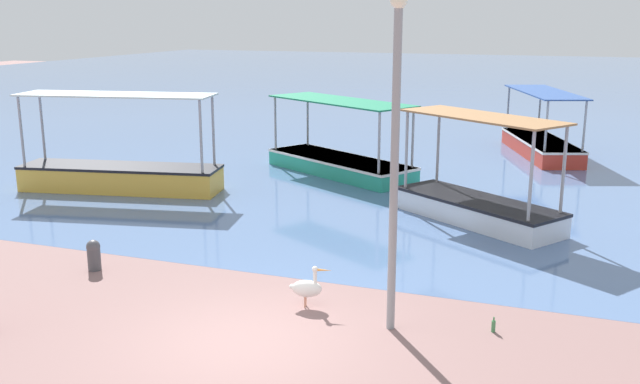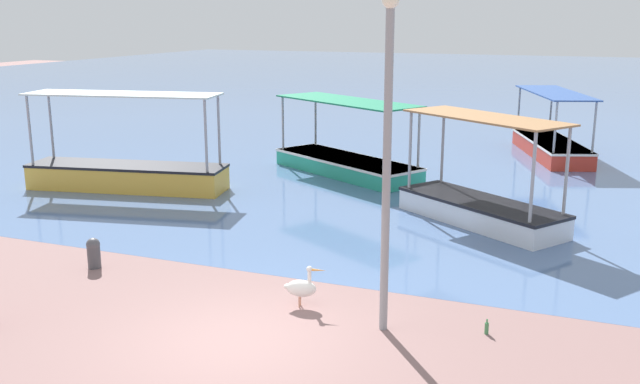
# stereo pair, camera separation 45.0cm
# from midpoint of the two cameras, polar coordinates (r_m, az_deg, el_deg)

# --- Properties ---
(ground) EXTENTS (120.00, 120.00, 0.00)m
(ground) POSITION_cam_midpoint_polar(r_m,az_deg,el_deg) (12.08, -7.02, -11.84)
(ground) COLOR #856360
(harbor_water) EXTENTS (110.00, 90.00, 0.00)m
(harbor_water) POSITION_cam_midpoint_polar(r_m,az_deg,el_deg) (58.12, 15.01, 8.26)
(harbor_water) COLOR #516E9D
(harbor_water) RESTS_ON ground
(fishing_boat_near_left) EXTENTS (6.32, 2.61, 2.97)m
(fishing_boat_near_left) POSITION_cam_midpoint_polar(r_m,az_deg,el_deg) (22.73, -16.20, 1.54)
(fishing_boat_near_left) COLOR gold
(fishing_boat_near_left) RESTS_ON harbor_water
(fishing_boat_far_right) EXTENTS (4.72, 3.84, 2.78)m
(fishing_boat_far_right) POSITION_cam_midpoint_polar(r_m,az_deg,el_deg) (18.87, 11.81, -0.85)
(fishing_boat_far_right) COLOR silver
(fishing_boat_far_right) RESTS_ON harbor_water
(fishing_boat_far_left) EXTENTS (3.46, 5.97, 2.45)m
(fishing_boat_far_left) POSITION_cam_midpoint_polar(r_m,az_deg,el_deg) (28.77, 16.82, 3.83)
(fishing_boat_far_left) COLOR red
(fishing_boat_far_left) RESTS_ON harbor_water
(fishing_boat_near_right) EXTENTS (5.91, 4.44, 2.50)m
(fishing_boat_near_right) POSITION_cam_midpoint_polar(r_m,az_deg,el_deg) (24.19, 1.04, 2.57)
(fishing_boat_near_right) COLOR teal
(fishing_boat_near_right) RESTS_ON harbor_water
(pelican) EXTENTS (0.80, 0.38, 0.80)m
(pelican) POSITION_cam_midpoint_polar(r_m,az_deg,el_deg) (13.21, -2.03, -7.66)
(pelican) COLOR #E0997A
(pelican) RESTS_ON ground
(lamp_post) EXTENTS (0.28, 0.28, 5.60)m
(lamp_post) POSITION_cam_midpoint_polar(r_m,az_deg,el_deg) (11.58, 4.91, 3.57)
(lamp_post) COLOR gray
(lamp_post) RESTS_ON ground
(mooring_bollard) EXTENTS (0.29, 0.29, 0.66)m
(mooring_bollard) POSITION_cam_midpoint_polar(r_m,az_deg,el_deg) (15.86, -18.43, -4.74)
(mooring_bollard) COLOR #47474C
(mooring_bollard) RESTS_ON ground
(glass_bottle) EXTENTS (0.07, 0.07, 0.27)m
(glass_bottle) POSITION_cam_midpoint_polar(r_m,az_deg,el_deg) (12.60, 12.70, -10.42)
(glass_bottle) COLOR #3F7F4C
(glass_bottle) RESTS_ON ground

